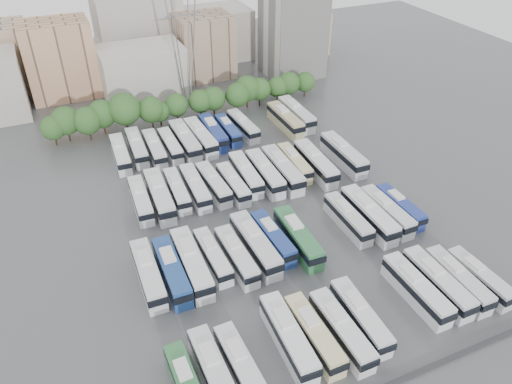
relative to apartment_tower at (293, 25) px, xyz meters
name	(u,v)px	position (x,y,z in m)	size (l,w,h in m)	color
ground	(268,224)	(-34.00, -58.00, -13.00)	(220.00, 220.00, 0.00)	#424447
tree_line	(179,103)	(-36.31, -15.87, -8.59)	(64.11, 7.55, 8.84)	black
city_buildings	(126,50)	(-41.46, 13.86, -5.13)	(102.00, 35.00, 20.00)	#9E998E
apartment_tower	(293,25)	(0.00, 0.00, 0.00)	(14.00, 14.00, 26.00)	silver
electricity_pylon	(182,26)	(-32.00, -8.00, 5.66)	(9.00, 6.91, 33.83)	slate
bus_r0_s1	(214,373)	(-52.17, -82.46, -11.13)	(2.74, 12.15, 3.81)	silver
bus_r0_s2	(242,367)	(-48.99, -82.94, -11.20)	(2.88, 11.72, 3.66)	silver
bus_r0_s4	(288,337)	(-42.12, -81.35, -11.05)	(3.26, 12.75, 3.97)	white
bus_r0_s5	(314,334)	(-39.00, -82.17, -11.17)	(2.64, 11.91, 3.73)	beige
bus_r0_s6	(341,330)	(-35.57, -83.02, -11.12)	(2.76, 12.22, 3.83)	silver
bus_r0_s7	(360,316)	(-32.16, -82.12, -11.17)	(3.02, 11.98, 3.73)	silver
bus_r0_s10	(417,289)	(-22.51, -81.23, -11.09)	(2.78, 12.43, 3.89)	silver
bus_r0_s11	(438,283)	(-19.06, -81.40, -11.06)	(2.76, 12.59, 3.95)	silver
bus_r0_s12	(458,280)	(-16.01, -82.02, -11.18)	(2.82, 11.88, 3.71)	silver
bus_r0_s13	(479,277)	(-12.79, -82.82, -11.30)	(2.80, 11.09, 3.46)	silver
bus_r1_s0	(148,274)	(-55.23, -63.59, -11.06)	(3.08, 12.68, 3.96)	silver
bus_r1_s1	(172,271)	(-52.05, -64.40, -11.05)	(2.95, 12.71, 3.98)	navy
bus_r1_s2	(192,263)	(-49.00, -64.10, -10.93)	(3.26, 13.52, 4.22)	silver
bus_r1_s3	(213,256)	(-45.59, -63.51, -11.30)	(2.61, 11.10, 3.47)	silver
bus_r1_s4	(237,256)	(-42.40, -65.04, -11.18)	(2.80, 11.86, 3.71)	silver
bus_r1_s5	(255,244)	(-38.95, -64.05, -10.93)	(3.20, 13.51, 4.22)	silver
bus_r1_s6	(273,238)	(-35.72, -63.40, -11.21)	(2.88, 11.66, 3.64)	navy
bus_r1_s7	(298,237)	(-32.20, -65.06, -11.02)	(3.22, 12.92, 4.03)	#2F6F40
bus_r1_s10	(348,218)	(-22.44, -63.95, -11.19)	(2.68, 11.75, 3.68)	silver
bus_r1_s11	(369,215)	(-18.97, -64.74, -10.93)	(3.10, 13.47, 4.22)	silver
bus_r1_s12	(387,211)	(-15.64, -64.98, -11.12)	(2.89, 12.23, 3.82)	silver
bus_r1_s13	(400,207)	(-12.63, -64.61, -11.31)	(2.56, 11.00, 3.44)	navy
bus_r2_s1	(141,200)	(-52.08, -45.24, -11.19)	(3.16, 11.86, 3.68)	silver
bus_r2_s2	(159,195)	(-48.87, -45.68, -10.92)	(3.55, 13.62, 4.24)	silver
bus_r2_s3	(177,190)	(-45.52, -44.84, -11.25)	(3.02, 11.46, 3.56)	silver
bus_r2_s4	(195,187)	(-42.36, -45.42, -11.14)	(3.00, 12.17, 3.80)	silver
bus_r2_s5	(213,184)	(-39.04, -45.67, -11.18)	(3.05, 11.91, 3.71)	silver
bus_r2_s6	(233,184)	(-35.78, -47.00, -11.26)	(2.53, 11.31, 3.54)	silver
bus_r2_s7	(246,174)	(-32.52, -45.11, -11.10)	(3.31, 12.48, 3.88)	silver
bus_r2_s8	(265,173)	(-29.22, -46.39, -10.98)	(3.30, 13.22, 4.12)	silver
bus_r2_s9	(282,169)	(-25.81, -46.69, -10.90)	(3.25, 13.67, 4.27)	silver
bus_r2_s10	(294,163)	(-22.43, -45.05, -11.22)	(3.09, 11.69, 3.63)	beige
bus_r2_s11	(316,163)	(-19.05, -47.20, -10.90)	(3.50, 13.72, 4.27)	silver
bus_r2_s13	(343,154)	(-12.43, -46.48, -10.90)	(3.15, 13.67, 4.28)	silver
bus_r3_s1	(120,154)	(-52.15, -28.31, -11.14)	(3.20, 12.19, 3.79)	silver
bus_r3_s2	(137,147)	(-48.64, -27.07, -11.10)	(3.24, 12.41, 3.86)	silver
bus_r3_s3	(155,148)	(-45.49, -29.01, -11.15)	(3.01, 12.12, 3.78)	silver
bus_r3_s4	(170,145)	(-42.19, -28.77, -11.27)	(2.47, 11.22, 3.52)	silver
bus_r3_s5	(185,140)	(-39.05, -28.72, -10.89)	(3.10, 13.71, 4.29)	silver
bus_r3_s6	(201,137)	(-35.71, -28.61, -10.94)	(3.36, 13.44, 4.19)	silver
bus_r3_s7	(213,132)	(-32.55, -27.47, -11.04)	(3.13, 12.77, 3.98)	navy
bus_r3_s8	(228,130)	(-29.13, -27.30, -11.30)	(2.58, 11.10, 3.47)	navy
bus_r3_s9	(243,126)	(-25.56, -27.06, -11.17)	(3.14, 11.97, 3.72)	silver
bus_r3_s12	(285,119)	(-16.07, -28.44, -10.96)	(2.93, 13.27, 4.16)	tan
bus_r3_s13	(296,114)	(-12.60, -27.04, -10.91)	(3.08, 13.59, 4.26)	silver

